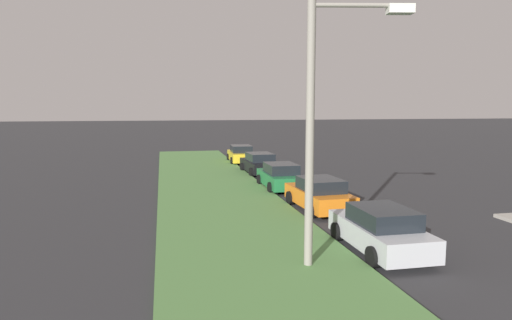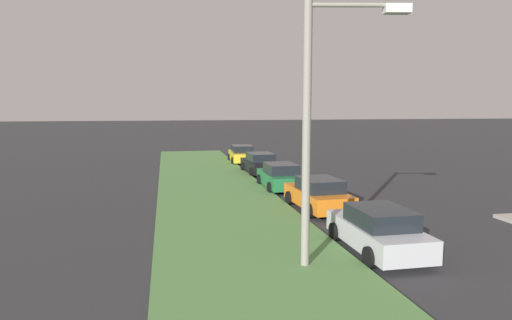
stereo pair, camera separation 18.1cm
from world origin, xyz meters
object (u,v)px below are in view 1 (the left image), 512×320
parked_car_orange (319,194)px  parked_car_black (259,164)px  parked_car_silver (380,230)px  parked_car_green (280,176)px  streetlight (323,116)px  parked_car_yellow (241,154)px

parked_car_orange → parked_car_black: bearing=-1.4°
parked_car_silver → parked_car_green: size_ratio=1.00×
parked_car_silver → streetlight: size_ratio=0.57×
parked_car_orange → parked_car_black: size_ratio=1.00×
parked_car_green → parked_car_black: 5.83m
parked_car_silver → parked_car_black: same height
parked_car_orange → parked_car_yellow: 17.51m
parked_car_orange → streetlight: bearing=157.4°
parked_car_yellow → parked_car_silver: bearing=-177.0°
parked_car_orange → parked_car_green: 5.39m
parked_car_green → streetlight: streetlight is taller
parked_car_silver → parked_car_yellow: 23.42m
parked_car_silver → parked_car_green: same height
streetlight → parked_car_green: bearing=-9.8°
parked_car_silver → parked_car_black: bearing=0.4°
parked_car_black → parked_car_green: bearing=176.7°
parked_car_silver → streetlight: bearing=112.9°
parked_car_black → streetlight: bearing=170.4°
streetlight → parked_car_yellow: bearing=-4.7°
parked_car_black → parked_car_yellow: (6.30, 0.19, 0.00)m
parked_car_yellow → streetlight: 24.80m
parked_car_silver → parked_car_green: bearing=1.1°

